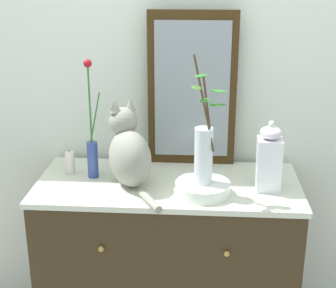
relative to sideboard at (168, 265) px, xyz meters
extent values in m
cube|color=silver|center=(0.00, 0.34, 0.86)|extent=(4.40, 0.08, 2.60)
cube|color=#342816|center=(0.00, 0.00, -0.01)|extent=(1.15, 0.52, 0.84)
cube|color=beige|center=(0.00, 0.00, 0.42)|extent=(1.17, 0.53, 0.02)
sphere|color=#B79338|center=(-0.26, -0.27, 0.24)|extent=(0.02, 0.02, 0.02)
sphere|color=#B79338|center=(0.26, -0.27, 0.24)|extent=(0.02, 0.02, 0.02)
cube|color=#38260F|center=(0.10, 0.24, 0.80)|extent=(0.42, 0.03, 0.73)
cube|color=gray|center=(0.10, 0.23, 0.80)|extent=(0.35, 0.01, 0.64)
ellipsoid|color=gray|center=(-0.16, -0.04, 0.56)|extent=(0.27, 0.31, 0.25)
sphere|color=gray|center=(-0.20, 0.02, 0.71)|extent=(0.13, 0.13, 0.13)
cone|color=gray|center=(-0.23, 0.00, 0.78)|extent=(0.05, 0.05, 0.06)
cone|color=gray|center=(-0.17, 0.04, 0.78)|extent=(0.05, 0.05, 0.06)
cylinder|color=gray|center=(-0.06, -0.23, 0.45)|extent=(0.11, 0.17, 0.03)
cylinder|color=#2E428A|center=(-0.34, 0.04, 0.52)|extent=(0.05, 0.05, 0.17)
cylinder|color=#306E29|center=(-0.34, 0.04, 0.77)|extent=(0.01, 0.01, 0.34)
sphere|color=#A3111E|center=(-0.34, 0.04, 0.96)|extent=(0.04, 0.04, 0.04)
cylinder|color=#2F6A29|center=(-0.32, 0.04, 0.72)|extent=(0.05, 0.01, 0.23)
cylinder|color=white|center=(0.15, -0.11, 0.46)|extent=(0.23, 0.23, 0.05)
cylinder|color=silver|center=(0.15, -0.11, 0.61)|extent=(0.08, 0.08, 0.24)
cylinder|color=#52362C|center=(0.17, -0.12, 0.79)|extent=(0.05, 0.08, 0.32)
ellipsoid|color=#307421|center=(0.20, -0.14, 0.83)|extent=(0.07, 0.04, 0.01)
ellipsoid|color=#2A7425|center=(0.21, -0.14, 0.89)|extent=(0.07, 0.04, 0.01)
cylinder|color=#453C21|center=(0.15, -0.13, 0.83)|extent=(0.10, 0.03, 0.39)
ellipsoid|color=#317128|center=(0.15, -0.18, 0.86)|extent=(0.06, 0.08, 0.01)
ellipsoid|color=#396521|center=(0.12, -0.19, 0.91)|extent=(0.05, 0.08, 0.01)
ellipsoid|color=#286626|center=(0.14, -0.20, 0.96)|extent=(0.07, 0.08, 0.01)
cube|color=white|center=(0.43, -0.04, 0.55)|extent=(0.10, 0.10, 0.23)
ellipsoid|color=silver|center=(0.43, -0.04, 0.69)|extent=(0.09, 0.09, 0.05)
sphere|color=white|center=(0.43, -0.04, 0.73)|extent=(0.02, 0.02, 0.02)
cylinder|color=silver|center=(-0.46, 0.06, 0.49)|extent=(0.04, 0.04, 0.11)
cylinder|color=black|center=(-0.46, 0.06, 0.55)|extent=(0.00, 0.00, 0.01)
camera|label=1|loc=(0.15, -2.07, 1.36)|focal=54.22mm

